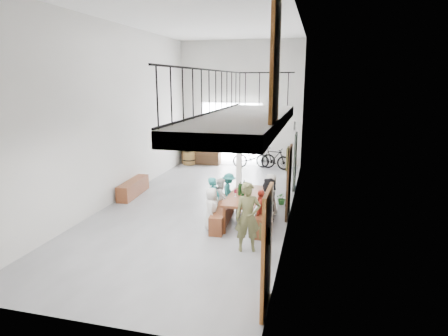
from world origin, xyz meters
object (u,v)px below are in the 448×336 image
(oak_barrel, at_px, (189,155))
(bicycle_near, at_px, (254,157))
(side_bench, at_px, (133,188))
(tasting_table, at_px, (245,198))
(bench_inner, at_px, (223,213))
(host_standing, at_px, (248,217))
(serving_counter, at_px, (201,154))

(oak_barrel, relative_size, bicycle_near, 0.47)
(side_bench, bearing_deg, tasting_table, -20.42)
(bench_inner, distance_m, bicycle_near, 6.62)
(bench_inner, relative_size, oak_barrel, 2.42)
(host_standing, relative_size, bicycle_near, 0.86)
(side_bench, bearing_deg, host_standing, -35.30)
(host_standing, bearing_deg, serving_counter, 96.83)
(tasting_table, relative_size, bench_inner, 0.97)
(oak_barrel, height_order, host_standing, host_standing)
(bench_inner, distance_m, oak_barrel, 7.40)
(host_standing, bearing_deg, side_bench, 127.58)
(host_standing, distance_m, bicycle_near, 8.26)
(tasting_table, xyz_separation_m, side_bench, (-4.11, 1.53, -0.45))
(tasting_table, xyz_separation_m, bench_inner, (-0.58, -0.10, -0.46))
(tasting_table, bearing_deg, serving_counter, 116.61)
(bench_inner, bearing_deg, host_standing, -61.55)
(host_standing, xyz_separation_m, bicycle_near, (-1.23, 8.16, -0.31))
(oak_barrel, relative_size, serving_counter, 0.49)
(side_bench, xyz_separation_m, oak_barrel, (0.24, 5.00, 0.18))
(bench_inner, relative_size, bicycle_near, 1.13)
(oak_barrel, bearing_deg, tasting_table, -59.33)
(side_bench, xyz_separation_m, host_standing, (4.49, -3.18, 0.54))
(serving_counter, relative_size, bicycle_near, 0.95)
(side_bench, relative_size, bicycle_near, 0.98)
(tasting_table, height_order, host_standing, host_standing)
(side_bench, distance_m, bicycle_near, 5.96)
(bench_inner, height_order, serving_counter, serving_counter)
(serving_counter, bearing_deg, host_standing, -66.04)
(side_bench, bearing_deg, serving_counter, 81.86)
(oak_barrel, distance_m, serving_counter, 0.57)
(oak_barrel, height_order, bicycle_near, bicycle_near)
(oak_barrel, bearing_deg, bench_inner, -63.61)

